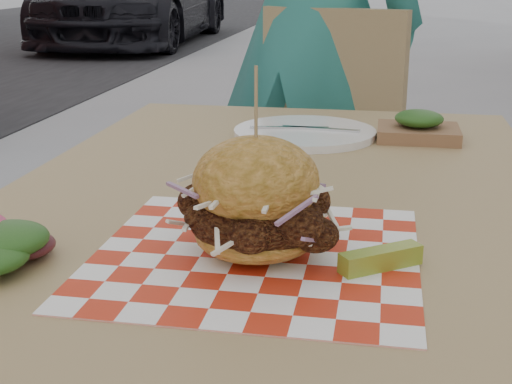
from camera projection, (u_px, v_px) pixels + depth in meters
diner at (311, 17)px, 2.08m from camera, size 0.79×0.67×1.83m
patio_table at (279, 236)px, 1.08m from camera, size 0.80×1.20×0.75m
patio_chair at (338, 159)px, 1.96m from camera, size 0.53×0.54×0.95m
paper_liner at (256, 254)px, 0.80m from camera, size 0.36×0.36×0.00m
sandwich at (256, 205)px, 0.78m from camera, size 0.19×0.19×0.21m
pickle_spear at (381, 259)px, 0.76m from camera, size 0.09×0.07×0.02m
place_setting at (305, 133)px, 1.35m from camera, size 0.27×0.27×0.02m
kraft_tray at (418, 128)px, 1.33m from camera, size 0.15×0.12×0.06m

